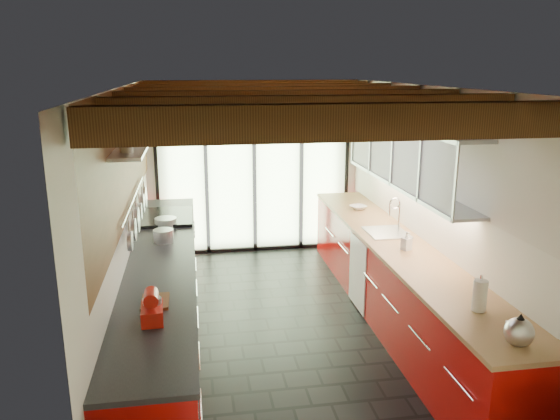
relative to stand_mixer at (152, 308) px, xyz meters
The scene contains 18 objects.
ground 2.19m from the stand_mixer, 49.02° to the left, with size 5.50×5.50×0.00m, color black.
room_shell 2.04m from the stand_mixer, 49.02° to the left, with size 5.50×5.50×5.50m.
ceiling_beams 2.66m from the stand_mixer, 55.40° to the left, with size 3.14×5.06×4.90m.
glass_door 4.39m from the stand_mixer, 73.01° to the left, with size 2.95×0.10×2.90m.
left_counter 1.57m from the stand_mixer, 90.20° to the left, with size 0.68×5.00×0.92m.
range_stove 2.96m from the stand_mixer, 90.10° to the left, with size 0.66×0.90×0.97m.
right_counter 2.99m from the stand_mixer, 29.91° to the left, with size 0.68×5.00×0.92m.
sink_assembly 3.16m from the stand_mixer, 36.06° to the left, with size 0.45×0.52×0.43m.
upper_cabinets_right 3.33m from the stand_mixer, 33.13° to the left, with size 0.34×3.00×3.00m.
left_wall_fixtures 1.90m from the stand_mixer, 96.66° to the left, with size 0.28×2.60×0.96m.
stand_mixer is the anchor object (origin of this frame).
pot_large 1.95m from the stand_mixer, 90.00° to the left, with size 0.22×0.22×0.14m, color silver.
pot_small 2.56m from the stand_mixer, 90.00° to the left, with size 0.26×0.26×0.10m, color silver.
cutting_board 0.33m from the stand_mixer, 90.00° to the left, with size 0.22×0.31×0.03m, color brown.
kettle 2.66m from the stand_mixer, 17.22° to the right, with size 0.24×0.27×0.24m.
paper_towel 2.55m from the stand_mixer, ahead, with size 0.13×0.13×0.30m.
soap_bottle 2.83m from the stand_mixer, 26.30° to the left, with size 0.09×0.09×0.20m, color silver.
bowl 3.90m from the stand_mixer, 49.35° to the left, with size 0.22×0.22×0.05m, color silver.
Camera 1 is at (-0.92, -5.38, 2.80)m, focal length 35.00 mm.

